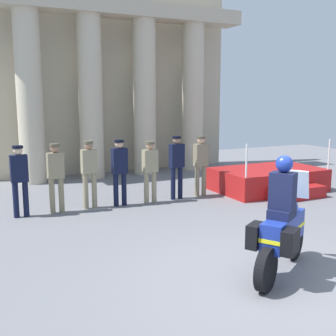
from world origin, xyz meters
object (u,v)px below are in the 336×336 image
officer_in_row_1 (56,172)px  officer_in_row_4 (150,167)px  officer_in_row_6 (201,161)px  officer_in_row_5 (177,162)px  motorcycle_with_rider (282,226)px  officer_in_row_2 (89,169)px  officer_in_row_3 (120,167)px  reviewing_stand (270,180)px  officer_in_row_0 (19,175)px

officer_in_row_1 → officer_in_row_4: officer_in_row_1 is taller
officer_in_row_6 → officer_in_row_5: bearing=0.4°
officer_in_row_4 → motorcycle_with_rider: 5.05m
officer_in_row_2 → officer_in_row_6: bearing=177.4°
officer_in_row_4 → officer_in_row_5: officer_in_row_5 is taller
officer_in_row_6 → motorcycle_with_rider: 5.39m
officer_in_row_2 → motorcycle_with_rider: 5.45m
officer_in_row_3 → motorcycle_with_rider: bearing=97.7°
officer_in_row_1 → motorcycle_with_rider: (2.42, -5.15, -0.19)m
officer_in_row_2 → officer_in_row_1: bearing=2.8°
reviewing_stand → officer_in_row_2: size_ratio=1.83×
reviewing_stand → officer_in_row_4: size_ratio=1.92×
officer_in_row_1 → officer_in_row_4: 2.41m
reviewing_stand → officer_in_row_1: size_ratio=1.86×
reviewing_stand → motorcycle_with_rider: bearing=-128.0°
officer_in_row_5 → officer_in_row_6: 0.77m
reviewing_stand → motorcycle_with_rider: size_ratio=1.64×
officer_in_row_1 → officer_in_row_2: 0.84m
officer_in_row_0 → officer_in_row_2: bearing=-179.2°
officer_in_row_5 → officer_in_row_6: officer_in_row_5 is taller
officer_in_row_0 → officer_in_row_5: size_ratio=0.97×
officer_in_row_4 → motorcycle_with_rider: bearing=88.7°
officer_in_row_0 → officer_in_row_2: size_ratio=0.98×
officer_in_row_1 → reviewing_stand: bearing=175.4°
officer_in_row_3 → motorcycle_with_rider: motorcycle_with_rider is taller
reviewing_stand → officer_in_row_4: 3.83m
officer_in_row_1 → officer_in_row_5: size_ratio=0.97×
officer_in_row_2 → officer_in_row_5: bearing=176.4°
officer_in_row_3 → officer_in_row_6: 2.40m
officer_in_row_1 → officer_in_row_4: size_ratio=1.03×
officer_in_row_1 → officer_in_row_4: (2.41, -0.10, -0.03)m
officer_in_row_4 → officer_in_row_5: bearing=-176.3°
officer_in_row_0 → officer_in_row_6: 4.82m
officer_in_row_6 → officer_in_row_3: bearing=-0.9°
officer_in_row_1 → officer_in_row_5: officer_in_row_5 is taller
officer_in_row_1 → officer_in_row_3: bearing=177.6°
reviewing_stand → motorcycle_with_rider: motorcycle_with_rider is taller
officer_in_row_0 → officer_in_row_6: size_ratio=0.99×
officer_in_row_1 → motorcycle_with_rider: bearing=113.7°
officer_in_row_5 → motorcycle_with_rider: motorcycle_with_rider is taller
officer_in_row_5 → officer_in_row_6: (0.77, 0.03, -0.02)m
officer_in_row_6 → officer_in_row_0: bearing=-1.4°
reviewing_stand → officer_in_row_0: officer_in_row_0 is taller
officer_in_row_3 → officer_in_row_2: bearing=-8.1°
officer_in_row_0 → motorcycle_with_rider: bearing=120.8°
officer_in_row_0 → officer_in_row_2: 1.66m
reviewing_stand → officer_in_row_4: officer_in_row_4 is taller
officer_in_row_0 → officer_in_row_1: size_ratio=1.00×
officer_in_row_3 → officer_in_row_6: (2.40, 0.03, -0.00)m
motorcycle_with_rider → officer_in_row_2: bearing=75.9°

